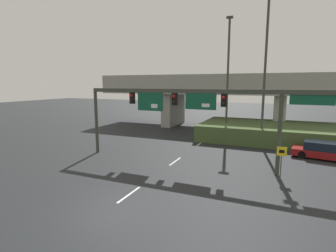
{
  "coord_description": "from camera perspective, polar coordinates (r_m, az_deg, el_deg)",
  "views": [
    {
      "loc": [
        7.64,
        -10.1,
        6.23
      ],
      "look_at": [
        0.0,
        7.53,
        3.14
      ],
      "focal_mm": 28.0,
      "sensor_mm": 36.0,
      "label": 1
    }
  ],
  "objects": [
    {
      "name": "ground_plane",
      "position": [
        14.11,
        -12.84,
        -17.29
      ],
      "size": [
        160.0,
        160.0,
        0.0
      ],
      "primitive_type": "plane",
      "color": "black"
    },
    {
      "name": "signal_gantry",
      "position": [
        20.09,
        4.3,
        5.17
      ],
      "size": [
        18.64,
        0.44,
        5.86
      ],
      "color": "#383D33",
      "rests_on": "ground"
    },
    {
      "name": "grass_embankment",
      "position": [
        31.47,
        21.17,
        -1.25
      ],
      "size": [
        14.82,
        8.95,
        1.77
      ],
      "color": "#42562D",
      "rests_on": "ground"
    },
    {
      "name": "speed_limit_sign",
      "position": [
        18.78,
        23.46,
        -6.33
      ],
      "size": [
        0.6,
        0.11,
        2.23
      ],
      "color": "#4C4C4C",
      "rests_on": "ground"
    },
    {
      "name": "parked_sedan_near_right",
      "position": [
        25.62,
        30.43,
        -4.68
      ],
      "size": [
        4.85,
        2.57,
        1.43
      ],
      "rotation": [
        0.0,
        0.0,
        -0.16
      ],
      "color": "maroon",
      "rests_on": "ground"
    },
    {
      "name": "highway_light_pole_near",
      "position": [
        27.92,
        20.37,
        11.38
      ],
      "size": [
        0.7,
        0.36,
        14.43
      ],
      "color": "#383D33",
      "rests_on": "ground"
    },
    {
      "name": "overpass_bridge",
      "position": [
        37.76,
        11.86,
        7.49
      ],
      "size": [
        35.31,
        7.77,
        7.49
      ],
      "color": "gray",
      "rests_on": "ground"
    },
    {
      "name": "highway_light_pole_far",
      "position": [
        30.79,
        12.88,
        10.61
      ],
      "size": [
        0.7,
        0.36,
        13.52
      ],
      "color": "#383D33",
      "rests_on": "ground"
    },
    {
      "name": "lane_markings",
      "position": [
        24.68,
        4.65,
        -5.49
      ],
      "size": [
        0.14,
        37.66,
        0.01
      ],
      "color": "silver",
      "rests_on": "ground"
    }
  ]
}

